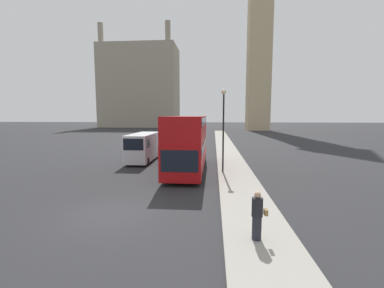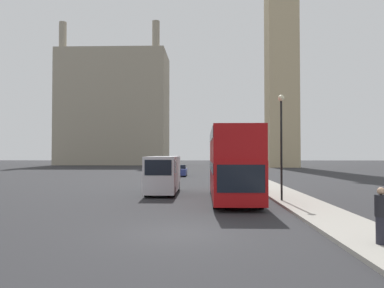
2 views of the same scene
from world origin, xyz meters
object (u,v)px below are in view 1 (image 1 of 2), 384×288
at_px(street_lamp, 223,119).
at_px(parked_sedan, 174,136).
at_px(clock_tower, 260,16).
at_px(pedestrian, 257,216).
at_px(red_double_decker_bus, 188,141).
at_px(white_van, 143,147).

bearing_deg(street_lamp, parked_sedan, 106.32).
bearing_deg(clock_tower, pedestrian, -99.38).
bearing_deg(red_double_decker_bus, white_van, 141.80).
bearing_deg(white_van, street_lamp, -32.61).
height_order(street_lamp, parked_sedan, street_lamp).
height_order(red_double_decker_bus, white_van, red_double_decker_bus).
relative_size(street_lamp, parked_sedan, 1.42).
bearing_deg(pedestrian, white_van, 118.25).
distance_m(white_van, parked_sedan, 21.28).
bearing_deg(street_lamp, white_van, 147.39).
bearing_deg(pedestrian, red_double_decker_bus, 106.97).
height_order(white_van, parked_sedan, white_van).
bearing_deg(street_lamp, clock_tower, 78.25).
relative_size(red_double_decker_bus, street_lamp, 1.67).
bearing_deg(white_van, red_double_decker_bus, -38.20).
relative_size(red_double_decker_bus, parked_sedan, 2.38).
height_order(red_double_decker_bus, pedestrian, red_double_decker_bus).
relative_size(white_van, street_lamp, 1.02).
distance_m(clock_tower, pedestrian, 76.65).
height_order(clock_tower, street_lamp, clock_tower).
height_order(pedestrian, parked_sedan, pedestrian).
height_order(red_double_decker_bus, parked_sedan, red_double_decker_bus).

